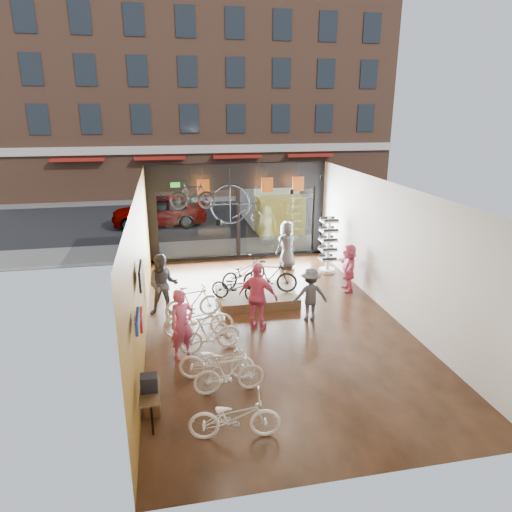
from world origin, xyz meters
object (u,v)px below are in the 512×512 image
object	(u,v)px
display_platform	(256,296)
customer_5	(349,267)
customer_0	(182,324)
customer_4	(287,245)
floor_bike_1	(229,373)
floor_bike_3	(210,334)
box_truck	(270,200)
floor_bike_2	(217,361)
customer_3	(310,295)
street_car	(159,210)
floor_bike_5	(193,302)
sunglasses_rack	(328,245)
display_bike_left	(237,287)
floor_bike_4	(198,320)
customer_2	(258,297)
floor_bike_0	(235,417)
hung_bike	(192,195)
customer_1	(163,285)
display_bike_mid	(270,276)
display_bike_right	(244,272)
penny_farthing	(239,205)

from	to	relation	value
display_platform	customer_5	bearing A→B (deg)	5.42
customer_0	customer_4	distance (m)	7.23
floor_bike_1	display_platform	bearing A→B (deg)	-20.48
floor_bike_3	display_platform	xyz separation A→B (m)	(1.74, 2.84, -0.32)
customer_0	customer_5	xyz separation A→B (m)	(5.57, 3.31, -0.08)
box_truck	floor_bike_1	world-z (taller)	box_truck
floor_bike_2	display_platform	size ratio (longest dim) A/B	0.71
customer_3	street_car	bearing A→B (deg)	-69.40
floor_bike_5	box_truck	bearing A→B (deg)	-34.52
street_car	sunglasses_rack	bearing A→B (deg)	35.97
customer_3	display_bike_left	bearing A→B (deg)	-29.03
floor_bike_4	customer_3	distance (m)	3.22
display_platform	customer_0	distance (m)	3.92
customer_2	customer_5	distance (m)	4.11
floor_bike_0	sunglasses_rack	distance (m)	9.52
street_car	floor_bike_4	world-z (taller)	street_car
street_car	display_platform	xyz separation A→B (m)	(2.99, -10.55, -0.66)
box_truck	customer_3	xyz separation A→B (m)	(-1.43, -11.19, -0.56)
floor_bike_0	floor_bike_2	xyz separation A→B (m)	(-0.10, 1.97, 0.00)
street_car	floor_bike_3	size ratio (longest dim) A/B	3.05
floor_bike_1	floor_bike_4	bearing A→B (deg)	7.02
hung_bike	customer_5	bearing A→B (deg)	-112.07
floor_bike_0	customer_0	size ratio (longest dim) A/B	0.97
display_platform	customer_1	xyz separation A→B (m)	(-2.84, -0.42, 0.76)
customer_3	customer_2	bearing A→B (deg)	10.19
floor_bike_0	customer_2	world-z (taller)	customer_2
street_car	floor_bike_1	size ratio (longest dim) A/B	3.13
floor_bike_3	floor_bike_5	distance (m)	2.01
customer_2	street_car	bearing A→B (deg)	-45.37
floor_bike_5	display_bike_mid	world-z (taller)	display_bike_mid
display_bike_right	floor_bike_3	bearing A→B (deg)	129.15
floor_bike_4	customer_1	size ratio (longest dim) A/B	1.01
customer_2	penny_farthing	world-z (taller)	penny_farthing
penny_farthing	hung_bike	bearing A→B (deg)	-176.45
display_platform	customer_0	world-z (taller)	customer_0
floor_bike_3	floor_bike_4	bearing A→B (deg)	5.00
floor_bike_4	floor_bike_3	bearing A→B (deg)	-164.05
floor_bike_3	display_bike_left	size ratio (longest dim) A/B	0.98
display_bike_left	customer_1	size ratio (longest dim) A/B	0.88
display_bike_mid	customer_3	bearing A→B (deg)	-136.58
customer_1	customer_5	size ratio (longest dim) A/B	1.15
floor_bike_1	customer_4	distance (m)	8.27
floor_bike_0	customer_3	size ratio (longest dim) A/B	1.08
floor_bike_5	display_bike_left	distance (m)	1.39
customer_0	hung_bike	xyz separation A→B (m)	(0.70, 5.76, 2.05)
floor_bike_1	customer_3	xyz separation A→B (m)	(2.74, 3.03, 0.32)
floor_bike_1	hung_bike	world-z (taller)	hung_bike
floor_bike_1	hung_bike	bearing A→B (deg)	-0.93
floor_bike_0	hung_bike	distance (m)	9.18
customer_0	floor_bike_0	bearing A→B (deg)	-103.49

